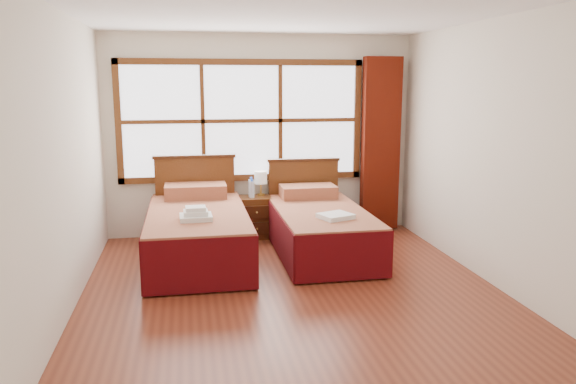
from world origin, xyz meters
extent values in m
plane|color=brown|center=(0.00, 0.00, 0.00)|extent=(4.50, 4.50, 0.00)
plane|color=white|center=(0.00, 0.00, 2.60)|extent=(4.50, 4.50, 0.00)
plane|color=silver|center=(0.00, 2.25, 1.30)|extent=(4.00, 0.00, 4.00)
plane|color=silver|center=(-2.00, 0.00, 1.30)|extent=(0.00, 4.50, 4.50)
plane|color=silver|center=(2.00, 0.00, 1.30)|extent=(0.00, 4.50, 4.50)
cube|color=white|center=(-0.25, 2.22, 1.50)|extent=(3.00, 0.02, 1.40)
cube|color=#562D12|center=(-0.25, 2.20, 0.76)|extent=(3.16, 0.06, 0.08)
cube|color=#562D12|center=(-0.25, 2.20, 2.24)|extent=(3.16, 0.06, 0.08)
cube|color=#562D12|center=(-1.79, 2.20, 1.50)|extent=(0.08, 0.06, 1.56)
cube|color=#562D12|center=(1.29, 2.20, 1.50)|extent=(0.08, 0.06, 1.56)
cube|color=#562D12|center=(-0.75, 2.20, 1.50)|extent=(0.05, 0.05, 1.40)
cube|color=#562D12|center=(0.25, 2.20, 1.50)|extent=(0.05, 0.05, 1.40)
cube|color=#562D12|center=(-0.25, 2.20, 1.50)|extent=(3.00, 0.05, 0.05)
cube|color=#5A1509|center=(1.60, 2.11, 1.17)|extent=(0.50, 0.16, 2.30)
cube|color=#3B1D0C|center=(-0.87, 1.13, 0.16)|extent=(0.96, 1.93, 0.31)
cube|color=maroon|center=(-0.87, 1.13, 0.45)|extent=(1.08, 2.14, 0.26)
cube|color=#53080C|center=(-1.41, 1.13, 0.29)|extent=(0.03, 2.14, 0.53)
cube|color=#53080C|center=(-0.33, 1.13, 0.29)|extent=(0.03, 2.14, 0.53)
cube|color=#53080C|center=(-0.87, 0.07, 0.29)|extent=(1.08, 0.03, 0.53)
cube|color=maroon|center=(-0.87, 1.91, 0.66)|extent=(0.75, 0.44, 0.17)
cube|color=#562D12|center=(-0.87, 2.14, 0.52)|extent=(1.01, 0.06, 1.05)
cube|color=#3B1D0C|center=(-0.87, 2.14, 1.06)|extent=(1.05, 0.08, 0.04)
cube|color=#3B1D0C|center=(0.55, 1.13, 0.15)|extent=(0.89, 1.79, 0.29)
cube|color=maroon|center=(0.55, 1.13, 0.41)|extent=(1.00, 1.98, 0.24)
cube|color=#53080C|center=(0.05, 1.13, 0.27)|extent=(0.03, 1.98, 0.50)
cube|color=#53080C|center=(1.05, 1.13, 0.27)|extent=(0.03, 1.98, 0.50)
cube|color=#53080C|center=(0.55, 0.14, 0.27)|extent=(1.00, 0.03, 0.50)
cube|color=maroon|center=(0.55, 1.85, 0.61)|extent=(0.70, 0.41, 0.16)
cube|color=#562D12|center=(0.55, 2.14, 0.49)|extent=(0.93, 0.06, 0.97)
cube|color=#3B1D0C|center=(0.55, 2.14, 0.98)|extent=(0.97, 0.08, 0.04)
cube|color=#562D12|center=(-0.12, 2.00, 0.27)|extent=(0.40, 0.36, 0.54)
cube|color=#3B1D0C|center=(-0.12, 1.81, 0.16)|extent=(0.35, 0.02, 0.16)
cube|color=#3B1D0C|center=(-0.12, 1.81, 0.38)|extent=(0.35, 0.02, 0.16)
sphere|color=#AA8939|center=(-0.12, 1.79, 0.16)|extent=(0.03, 0.03, 0.03)
sphere|color=#AA8939|center=(-0.12, 1.79, 0.38)|extent=(0.03, 0.03, 0.03)
cube|color=white|center=(-0.89, 0.72, 0.60)|extent=(0.34, 0.30, 0.05)
cube|color=white|center=(-0.89, 0.72, 0.65)|extent=(0.25, 0.22, 0.05)
cube|color=white|center=(-0.89, 0.72, 0.70)|extent=(0.21, 0.18, 0.04)
cube|color=white|center=(0.60, 0.68, 0.56)|extent=(0.41, 0.39, 0.05)
cylinder|color=gold|center=(-0.03, 2.09, 0.55)|extent=(0.10, 0.10, 0.02)
cylinder|color=gold|center=(-0.03, 2.09, 0.62)|extent=(0.02, 0.02, 0.14)
cylinder|color=white|center=(-0.03, 2.09, 0.77)|extent=(0.16, 0.16, 0.16)
cylinder|color=silver|center=(-0.17, 2.00, 0.65)|extent=(0.07, 0.07, 0.23)
cylinder|color=blue|center=(-0.17, 2.00, 0.78)|extent=(0.03, 0.03, 0.03)
cylinder|color=silver|center=(-0.16, 1.94, 0.64)|extent=(0.06, 0.06, 0.21)
cylinder|color=blue|center=(-0.16, 1.94, 0.77)|extent=(0.03, 0.03, 0.03)
camera|label=1|loc=(-0.96, -5.05, 1.98)|focal=35.00mm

